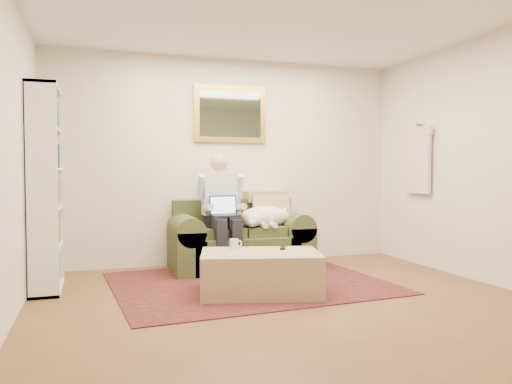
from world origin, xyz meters
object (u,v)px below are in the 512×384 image
seated_man (223,213)px  ottoman (261,273)px  sofa (240,245)px  bookshelf (45,189)px  sleeping_dog (265,217)px  laptop (224,210)px  coffee_mug (234,244)px

seated_man → ottoman: seated_man is taller
sofa → bookshelf: bearing=-168.0°
sleeping_dog → bookshelf: bearing=-171.3°
sofa → laptop: 0.55m
sofa → laptop: laptop is taller
ottoman → coffee_mug: bearing=126.3°
sleeping_dog → bookshelf: size_ratio=0.34×
laptop → coffee_mug: (-0.11, -0.81, -0.27)m
ottoman → sofa: bearing=82.6°
coffee_mug → bookshelf: 1.93m
coffee_mug → seated_man: bearing=82.9°
sofa → sleeping_dog: bearing=-15.7°
coffee_mug → sofa: bearing=70.9°
seated_man → sleeping_dog: bearing=7.1°
sleeping_dog → coffee_mug: size_ratio=6.76×
sofa → bookshelf: size_ratio=0.82×
seated_man → sofa: bearing=31.5°
bookshelf → laptop: bearing=7.2°
laptop → ottoman: 1.19m
seated_man → coffee_mug: size_ratio=13.81×
laptop → bookshelf: size_ratio=0.16×
seated_man → bookshelf: size_ratio=0.69×
sleeping_dog → sofa: bearing=164.3°
sleeping_dog → bookshelf: bookshelf is taller
seated_man → sleeping_dog: seated_man is taller
sleeping_dog → bookshelf: 2.47m
seated_man → coffee_mug: (-0.11, -0.87, -0.24)m
sleeping_dog → ottoman: bearing=-111.0°
ottoman → bookshelf: size_ratio=0.56×
sleeping_dog → seated_man: bearing=-172.9°
sofa → sleeping_dog: 0.46m
seated_man → bookshelf: (-1.87, -0.30, 0.31)m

